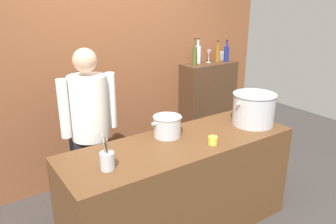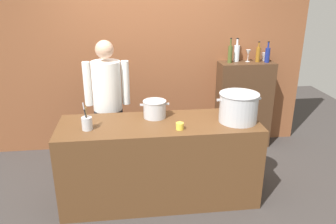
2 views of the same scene
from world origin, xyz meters
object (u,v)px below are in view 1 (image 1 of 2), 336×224
(wine_bottle_amber, at_px, (218,54))
(wine_bottle_cobalt, at_px, (226,53))
(chef, at_px, (90,125))
(wine_bottle_clear, at_px, (198,54))
(wine_glass_short, at_px, (209,53))
(stockpot_small, at_px, (167,126))
(butter_jar, at_px, (213,140))
(wine_bottle_olive, at_px, (195,55))
(stockpot_large, at_px, (254,109))
(utensil_crock, at_px, (107,160))
(spice_tin_silver, at_px, (222,56))

(wine_bottle_amber, distance_m, wine_bottle_cobalt, 0.12)
(chef, distance_m, wine_bottle_clear, 1.90)
(wine_glass_short, bearing_deg, chef, -163.08)
(stockpot_small, height_order, butter_jar, stockpot_small)
(stockpot_small, height_order, wine_bottle_clear, wine_bottle_clear)
(wine_bottle_clear, bearing_deg, wine_bottle_olive, -145.47)
(chef, height_order, stockpot_large, chef)
(butter_jar, distance_m, wine_bottle_olive, 1.70)
(utensil_crock, xyz_separation_m, butter_jar, (0.90, -0.10, -0.04))
(utensil_crock, relative_size, wine_glass_short, 1.70)
(wine_glass_short, xyz_separation_m, spice_tin_silver, (0.27, 0.04, -0.06))
(butter_jar, xyz_separation_m, wine_bottle_cobalt, (1.41, 1.35, 0.41))
(chef, height_order, utensil_crock, chef)
(utensil_crock, xyz_separation_m, wine_glass_short, (2.07, 1.32, 0.39))
(stockpot_large, distance_m, wine_glass_short, 1.43)
(wine_bottle_clear, bearing_deg, wine_bottle_amber, -13.34)
(stockpot_large, bearing_deg, wine_bottle_clear, 73.86)
(stockpot_large, xyz_separation_m, wine_bottle_clear, (0.38, 1.33, 0.31))
(spice_tin_silver, bearing_deg, stockpot_small, -146.16)
(stockpot_large, distance_m, butter_jar, 0.66)
(stockpot_small, bearing_deg, utensil_crock, -159.69)
(butter_jar, distance_m, wine_bottle_clear, 1.83)
(wine_bottle_clear, distance_m, wine_bottle_olive, 0.14)
(stockpot_large, relative_size, spice_tin_silver, 4.22)
(stockpot_small, distance_m, wine_bottle_clear, 1.70)
(utensil_crock, distance_m, wine_glass_short, 2.49)
(chef, distance_m, butter_jar, 1.12)
(utensil_crock, xyz_separation_m, wine_bottle_clear, (1.92, 1.36, 0.39))
(stockpot_small, distance_m, spice_tin_silver, 2.01)
(chef, bearing_deg, wine_glass_short, -163.47)
(spice_tin_silver, bearing_deg, utensil_crock, -149.79)
(wine_bottle_olive, bearing_deg, wine_bottle_amber, 1.90)
(utensil_crock, bearing_deg, butter_jar, -6.57)
(stockpot_large, height_order, spice_tin_silver, spice_tin_silver)
(stockpot_small, xyz_separation_m, wine_bottle_clear, (1.23, 1.11, 0.37))
(butter_jar, height_order, wine_bottle_cobalt, wine_bottle_cobalt)
(utensil_crock, relative_size, butter_jar, 3.60)
(wine_bottle_cobalt, bearing_deg, butter_jar, -136.31)
(wine_glass_short, relative_size, spice_tin_silver, 1.50)
(butter_jar, relative_size, wine_bottle_clear, 0.24)
(wine_glass_short, bearing_deg, spice_tin_silver, 9.00)
(butter_jar, relative_size, wine_bottle_cobalt, 0.27)
(wine_bottle_clear, bearing_deg, wine_glass_short, -14.61)
(stockpot_small, relative_size, utensil_crock, 1.11)
(wine_bottle_clear, height_order, spice_tin_silver, wine_bottle_clear)
(wine_bottle_amber, bearing_deg, stockpot_large, -117.91)
(butter_jar, xyz_separation_m, wine_glass_short, (1.17, 1.42, 0.43))
(stockpot_large, relative_size, utensil_crock, 1.66)
(wine_bottle_olive, height_order, spice_tin_silver, wine_bottle_olive)
(stockpot_small, bearing_deg, wine_glass_short, 37.60)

